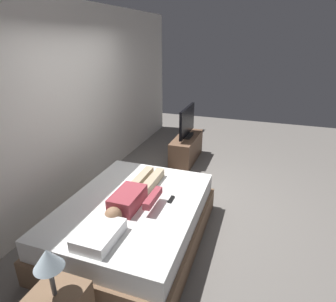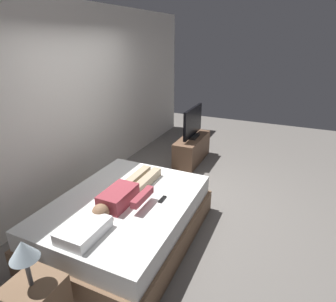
% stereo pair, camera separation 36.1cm
% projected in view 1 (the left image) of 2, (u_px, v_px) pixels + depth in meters
% --- Properties ---
extents(ground_plane, '(10.00, 10.00, 0.00)m').
position_uv_depth(ground_plane, '(178.00, 206.00, 4.17)').
color(ground_plane, slate).
extents(back_wall, '(6.40, 0.10, 2.80)m').
position_uv_depth(back_wall, '(90.00, 99.00, 4.48)').
color(back_wall, silver).
rests_on(back_wall, ground).
extents(bed, '(2.05, 1.57, 0.54)m').
position_uv_depth(bed, '(134.00, 221.00, 3.38)').
color(bed, brown).
rests_on(bed, ground).
extents(pillow, '(0.48, 0.34, 0.12)m').
position_uv_depth(pillow, '(99.00, 235.00, 2.64)').
color(pillow, white).
rests_on(pillow, bed).
extents(person, '(1.26, 0.46, 0.18)m').
position_uv_depth(person, '(134.00, 194.00, 3.27)').
color(person, '#993842').
rests_on(person, bed).
extents(remote, '(0.15, 0.04, 0.02)m').
position_uv_depth(remote, '(171.00, 199.00, 3.30)').
color(remote, black).
rests_on(remote, bed).
extents(tv_stand, '(1.10, 0.40, 0.50)m').
position_uv_depth(tv_stand, '(186.00, 149.00, 5.60)').
color(tv_stand, brown).
rests_on(tv_stand, ground).
extents(tv, '(0.88, 0.20, 0.59)m').
position_uv_depth(tv, '(187.00, 123.00, 5.40)').
color(tv, black).
rests_on(tv, tv_stand).
extents(lamp, '(0.22, 0.22, 0.42)m').
position_uv_depth(lamp, '(48.00, 260.00, 2.00)').
color(lamp, '#59595B').
rests_on(lamp, nightstand).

